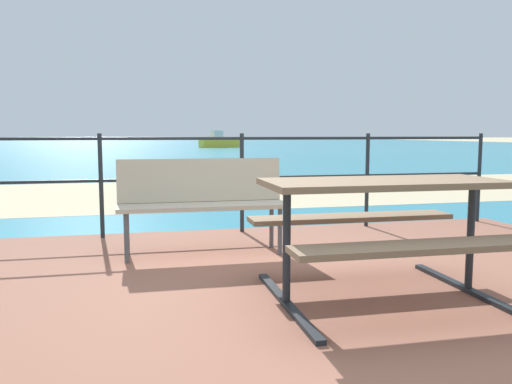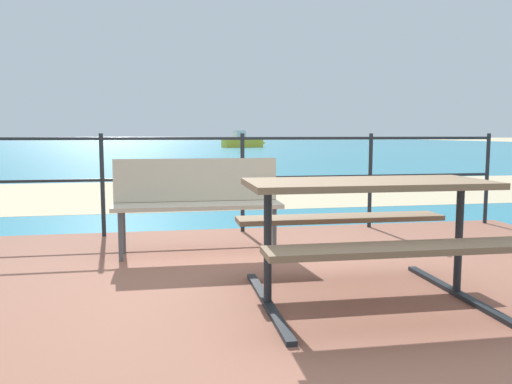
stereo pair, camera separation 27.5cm
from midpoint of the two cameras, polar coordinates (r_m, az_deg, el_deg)
ground_plane at (r=3.50m, az=7.13°, el=-12.54°), size 240.00×240.00×0.00m
patio_paving at (r=3.49m, az=7.14°, el=-12.07°), size 6.40×5.20×0.06m
sea_water at (r=43.18m, az=-9.07°, el=4.86°), size 90.00×90.00×0.01m
beach_strip at (r=10.01m, az=-4.53°, el=-0.06°), size 54.04×5.36×0.01m
picnic_table at (r=3.41m, az=14.32°, el=-2.06°), size 1.54×1.31×0.78m
park_bench at (r=4.69m, az=-4.77°, el=-0.43°), size 1.48×0.42×0.85m
railing_fence at (r=5.67m, az=-0.10°, el=2.46°), size 5.94×0.04×1.07m
boat_near at (r=42.18m, az=-1.21°, el=5.49°), size 3.83×1.97×1.34m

